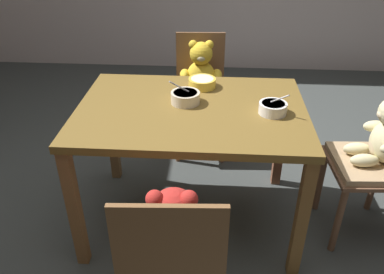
# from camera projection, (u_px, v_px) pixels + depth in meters

# --- Properties ---
(ground_plane) EXTENTS (5.20, 5.20, 0.04)m
(ground_plane) POSITION_uv_depth(u_px,v_px,m) (191.00, 218.00, 2.39)
(ground_plane) COLOR #3E4342
(dining_table) EXTENTS (1.18, 0.83, 0.74)m
(dining_table) POSITION_uv_depth(u_px,v_px,m) (191.00, 123.00, 2.05)
(dining_table) COLOR brown
(dining_table) RESTS_ON ground_plane
(teddy_chair_near_front) EXTENTS (0.40, 0.42, 0.92)m
(teddy_chair_near_front) POSITION_uv_depth(u_px,v_px,m) (174.00, 254.00, 1.39)
(teddy_chair_near_front) COLOR brown
(teddy_chair_near_front) RESTS_ON ground_plane
(teddy_chair_far_center) EXTENTS (0.40, 0.42, 0.85)m
(teddy_chair_far_center) POSITION_uv_depth(u_px,v_px,m) (201.00, 79.00, 2.80)
(teddy_chair_far_center) COLOR brown
(teddy_chair_far_center) RESTS_ON ground_plane
(teddy_chair_near_right) EXTENTS (0.41, 0.42, 0.93)m
(teddy_chair_near_right) POSITION_uv_depth(u_px,v_px,m) (381.00, 148.00, 2.01)
(teddy_chair_near_right) COLOR brown
(teddy_chair_near_right) RESTS_ON ground_plane
(porridge_bowl_yellow_far_center) EXTENTS (0.16, 0.16, 0.05)m
(porridge_bowl_yellow_far_center) POSITION_uv_depth(u_px,v_px,m) (202.00, 83.00, 2.20)
(porridge_bowl_yellow_far_center) COLOR gold
(porridge_bowl_yellow_far_center) RESTS_ON dining_table
(porridge_bowl_white_near_right) EXTENTS (0.14, 0.14, 0.12)m
(porridge_bowl_white_near_right) POSITION_uv_depth(u_px,v_px,m) (273.00, 108.00, 1.93)
(porridge_bowl_white_near_right) COLOR white
(porridge_bowl_white_near_right) RESTS_ON dining_table
(porridge_bowl_cream_center) EXTENTS (0.16, 0.15, 0.13)m
(porridge_bowl_cream_center) POSITION_uv_depth(u_px,v_px,m) (185.00, 97.00, 2.03)
(porridge_bowl_cream_center) COLOR beige
(porridge_bowl_cream_center) RESTS_ON dining_table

